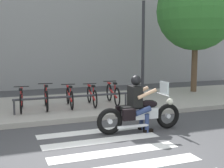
% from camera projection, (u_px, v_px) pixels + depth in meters
% --- Properties ---
extents(ground_plane, '(48.00, 48.00, 0.00)m').
position_uv_depth(ground_plane, '(104.00, 154.00, 5.98)').
color(ground_plane, '#424244').
extents(sidewalk, '(24.00, 4.40, 0.15)m').
position_uv_depth(sidewalk, '(58.00, 106.00, 10.41)').
color(sidewalk, '#A8A399').
rests_on(sidewalk, ground).
extents(crosswalk_stripe_1, '(2.80, 0.40, 0.01)m').
position_uv_depth(crosswalk_stripe_1, '(132.00, 167.00, 5.33)').
color(crosswalk_stripe_1, white).
rests_on(crosswalk_stripe_1, ground).
extents(crosswalk_stripe_2, '(2.80, 0.40, 0.01)m').
position_uv_depth(crosswalk_stripe_2, '(115.00, 152.00, 6.07)').
color(crosswalk_stripe_2, white).
rests_on(crosswalk_stripe_2, ground).
extents(crosswalk_stripe_3, '(2.80, 0.40, 0.01)m').
position_uv_depth(crosswalk_stripe_3, '(102.00, 141.00, 6.81)').
color(crosswalk_stripe_3, white).
rests_on(crosswalk_stripe_3, ground).
extents(crosswalk_stripe_4, '(2.80, 0.40, 0.01)m').
position_uv_depth(crosswalk_stripe_4, '(92.00, 131.00, 7.55)').
color(crosswalk_stripe_4, white).
rests_on(crosswalk_stripe_4, ground).
extents(motorcycle, '(2.32, 0.62, 1.26)m').
position_uv_depth(motorcycle, '(140.00, 113.00, 7.53)').
color(motorcycle, black).
rests_on(motorcycle, ground).
extents(rider, '(0.63, 0.54, 1.45)m').
position_uv_depth(rider, '(138.00, 99.00, 7.46)').
color(rider, black).
rests_on(rider, ground).
extents(bicycle_0, '(0.48, 1.65, 0.74)m').
position_uv_depth(bicycle_0, '(21.00, 100.00, 9.30)').
color(bicycle_0, black).
rests_on(bicycle_0, sidewalk).
extents(bicycle_1, '(0.48, 1.66, 0.80)m').
position_uv_depth(bicycle_1, '(46.00, 98.00, 9.58)').
color(bicycle_1, black).
rests_on(bicycle_1, sidewalk).
extents(bicycle_2, '(0.48, 1.64, 0.75)m').
position_uv_depth(bicycle_2, '(70.00, 97.00, 9.86)').
color(bicycle_2, black).
rests_on(bicycle_2, sidewalk).
extents(bicycle_3, '(0.48, 1.61, 0.73)m').
position_uv_depth(bicycle_3, '(92.00, 96.00, 10.14)').
color(bicycle_3, black).
rests_on(bicycle_3, sidewalk).
extents(bicycle_4, '(0.48, 1.70, 0.79)m').
position_uv_depth(bicycle_4, '(113.00, 94.00, 10.42)').
color(bicycle_4, black).
rests_on(bicycle_4, sidewalk).
extents(bike_rack, '(3.71, 0.07, 0.49)m').
position_uv_depth(bike_rack, '(74.00, 97.00, 9.34)').
color(bike_rack, '#333338').
rests_on(bike_rack, sidewalk).
extents(street_lamp, '(0.28, 0.28, 4.23)m').
position_uv_depth(street_lamp, '(143.00, 37.00, 11.74)').
color(street_lamp, '#2D2D33').
rests_on(street_lamp, ground).
extents(tree_near_rack, '(3.48, 3.48, 5.48)m').
position_uv_depth(tree_near_rack, '(196.00, 11.00, 12.98)').
color(tree_near_rack, brown).
rests_on(tree_near_rack, ground).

